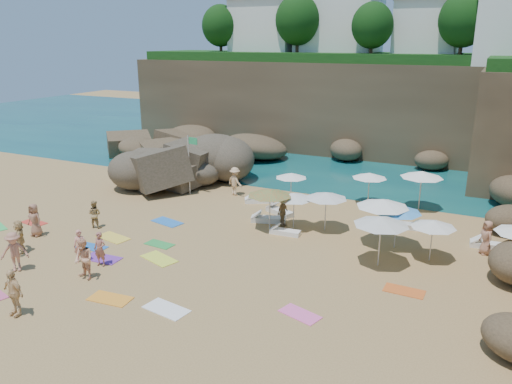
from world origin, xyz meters
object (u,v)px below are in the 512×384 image
at_px(rock_outcrop, 172,184).
at_px(parasol_1, 291,175).
at_px(person_stand_3, 283,213).
at_px(person_stand_2, 235,181).
at_px(parasol_2, 370,175).
at_px(parasol_0, 294,196).
at_px(person_stand_5, 164,171).
at_px(person_stand_0, 80,246).
at_px(lounger_0, 259,200).
at_px(person_stand_4, 486,237).
at_px(person_stand_1, 95,214).
at_px(flag_pole, 190,157).

height_order(rock_outcrop, parasol_1, parasol_1).
xyz_separation_m(parasol_1, person_stand_3, (1.24, -4.28, -0.93)).
bearing_deg(person_stand_2, parasol_2, -145.49).
bearing_deg(parasol_0, person_stand_5, 158.42).
distance_m(person_stand_0, person_stand_5, 13.85).
relative_size(parasol_0, parasol_2, 1.00).
distance_m(lounger_0, person_stand_3, 4.45).
height_order(parasol_2, person_stand_3, parasol_2).
relative_size(lounger_0, person_stand_4, 1.06).
bearing_deg(person_stand_4, parasol_1, -138.22).
distance_m(parasol_1, person_stand_3, 4.55).
height_order(person_stand_1, person_stand_2, person_stand_2).
bearing_deg(person_stand_1, parasol_0, -165.75).
distance_m(parasol_0, person_stand_4, 9.66).
xyz_separation_m(rock_outcrop, person_stand_0, (3.89, -12.74, 0.79)).
bearing_deg(parasol_2, lounger_0, -156.91).
height_order(person_stand_1, person_stand_5, person_stand_5).
height_order(lounger_0, person_stand_2, person_stand_2).
distance_m(person_stand_2, person_stand_3, 6.43).
height_order(flag_pole, person_stand_2, flag_pole).
relative_size(parasol_1, person_stand_5, 1.23).
xyz_separation_m(person_stand_3, person_stand_4, (10.23, 0.84, 0.04)).
bearing_deg(parasol_2, person_stand_3, -119.25).
xyz_separation_m(rock_outcrop, lounger_0, (7.52, -1.18, 0.14)).
bearing_deg(rock_outcrop, person_stand_2, -4.86).
distance_m(parasol_0, person_stand_0, 11.08).
bearing_deg(rock_outcrop, parasol_2, 6.23).
bearing_deg(parasol_1, rock_outcrop, 179.22).
bearing_deg(lounger_0, flag_pole, 156.76).
bearing_deg(flag_pole, person_stand_2, 22.13).
xyz_separation_m(parasol_0, person_stand_3, (-0.67, 0.06, -1.07)).
height_order(rock_outcrop, person_stand_0, rock_outcrop).
bearing_deg(parasol_1, person_stand_3, -73.78).
height_order(flag_pole, person_stand_1, flag_pole).
bearing_deg(lounger_0, person_stand_3, -75.02).
bearing_deg(person_stand_4, parasol_0, -116.18).
bearing_deg(parasol_0, person_stand_0, -131.33).
relative_size(parasol_1, person_stand_2, 1.05).
xyz_separation_m(person_stand_2, person_stand_4, (15.31, -3.10, -0.11)).
height_order(person_stand_2, person_stand_5, person_stand_2).
height_order(person_stand_2, person_stand_4, person_stand_2).
xyz_separation_m(rock_outcrop, flag_pole, (2.72, -1.56, 2.53)).
bearing_deg(person_stand_0, parasol_1, 31.20).
height_order(flag_pole, parasol_2, flag_pole).
xyz_separation_m(parasol_0, lounger_0, (-3.65, 3.29, -1.74)).
distance_m(lounger_0, person_stand_1, 10.05).
height_order(parasol_0, person_stand_3, parasol_0).
bearing_deg(parasol_1, lounger_0, -148.95).
xyz_separation_m(rock_outcrop, person_stand_3, (10.51, -4.40, 0.80)).
xyz_separation_m(person_stand_2, person_stand_3, (5.08, -3.94, -0.15)).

